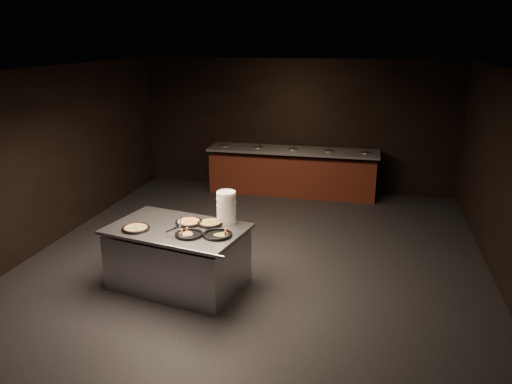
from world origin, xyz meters
TOP-DOWN VIEW (x-y plane):
  - room at (0.00, 0.00)m, footprint 7.02×8.02m
  - salad_bar at (0.00, 3.56)m, footprint 3.70×0.83m
  - serving_counter at (-0.86, -1.03)m, footprint 2.01×1.51m
  - plate_stack at (-0.25, -0.69)m, footprint 0.27×0.27m
  - pan_veggie_whole at (-1.36, -1.23)m, footprint 0.37×0.37m
  - pan_cheese_whole at (-0.75, -0.85)m, footprint 0.38×0.38m
  - pan_cheese_slices_a at (-0.45, -0.82)m, footprint 0.36×0.36m
  - pan_cheese_slices_b at (-0.59, -1.26)m, footprint 0.37×0.37m
  - pan_veggie_slices at (-0.23, -1.19)m, footprint 0.40×0.40m
  - server_left at (-0.82, -1.01)m, footprint 0.21×0.30m
  - server_right at (-0.74, -1.34)m, footprint 0.30×0.09m

SIDE VIEW (x-z plane):
  - serving_counter at x=-0.86m, z-range -0.02..0.86m
  - salad_bar at x=0.00m, z-range -0.15..1.03m
  - pan_veggie_slices at x=-0.23m, z-range 0.87..0.91m
  - pan_cheese_slices_b at x=-0.59m, z-range 0.87..0.91m
  - pan_cheese_slices_a at x=-0.45m, z-range 0.87..0.91m
  - pan_veggie_whole at x=-1.36m, z-range 0.87..0.91m
  - pan_cheese_whole at x=-0.75m, z-range 0.87..0.91m
  - server_right at x=-0.74m, z-range 0.87..1.02m
  - server_left at x=-0.82m, z-range 0.87..1.03m
  - plate_stack at x=-0.25m, z-range 0.87..1.32m
  - room at x=0.00m, z-range -0.01..2.91m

